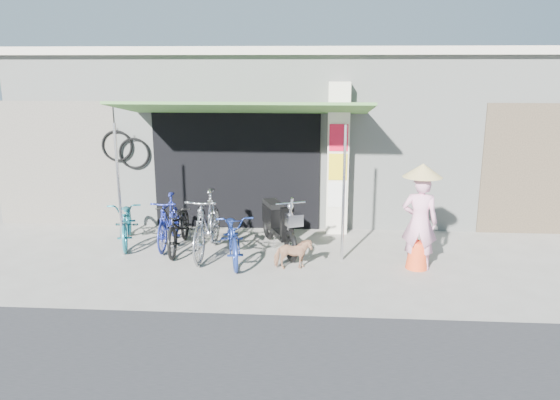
# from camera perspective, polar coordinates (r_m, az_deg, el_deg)

# --- Properties ---
(ground) EXTENTS (80.00, 80.00, 0.00)m
(ground) POSITION_cam_1_polar(r_m,az_deg,el_deg) (8.94, 0.85, -7.81)
(ground) COLOR gray
(ground) RESTS_ON ground
(bicycle_shop) EXTENTS (12.30, 5.30, 3.66)m
(bicycle_shop) POSITION_cam_1_polar(r_m,az_deg,el_deg) (13.47, 2.03, 7.65)
(bicycle_shop) COLOR #A1A59D
(bicycle_shop) RESTS_ON ground
(shop_pillar) EXTENTS (0.42, 0.44, 3.00)m
(shop_pillar) POSITION_cam_1_polar(r_m,az_deg,el_deg) (10.90, 6.05, 4.29)
(shop_pillar) COLOR silver
(shop_pillar) RESTS_ON ground
(awning) EXTENTS (4.60, 1.88, 2.72)m
(awning) POSITION_cam_1_polar(r_m,az_deg,el_deg) (10.04, -3.82, 9.35)
(awning) COLOR #407032
(awning) RESTS_ON ground
(neighbour_right) EXTENTS (2.60, 0.06, 2.60)m
(neighbour_right) POSITION_cam_1_polar(r_m,az_deg,el_deg) (11.97, 26.28, 2.82)
(neighbour_right) COLOR brown
(neighbour_right) RESTS_ON ground
(neighbour_left) EXTENTS (2.60, 0.06, 2.60)m
(neighbour_left) POSITION_cam_1_polar(r_m,az_deg,el_deg) (12.33, -22.35, 3.50)
(neighbour_left) COLOR #6B665B
(neighbour_left) RESTS_ON ground
(bike_teal) EXTENTS (1.01, 1.77, 0.88)m
(bike_teal) POSITION_cam_1_polar(r_m,az_deg,el_deg) (10.71, -15.69, -2.15)
(bike_teal) COLOR #196673
(bike_teal) RESTS_ON ground
(bike_blue) EXTENTS (0.48, 1.61, 0.96)m
(bike_blue) POSITION_cam_1_polar(r_m,az_deg,el_deg) (10.40, -11.57, -2.15)
(bike_blue) COLOR navy
(bike_blue) RESTS_ON ground
(bike_black) EXTENTS (0.69, 1.76, 0.91)m
(bike_black) POSITION_cam_1_polar(r_m,az_deg,el_deg) (10.17, -10.49, -2.62)
(bike_black) COLOR black
(bike_black) RESTS_ON ground
(bike_silver) EXTENTS (0.62, 1.92, 1.14)m
(bike_silver) POSITION_cam_1_polar(r_m,az_deg,el_deg) (9.77, -7.64, -2.48)
(bike_silver) COLOR #9E9FA3
(bike_silver) RESTS_ON ground
(bike_navy) EXTENTS (0.97, 1.82, 0.91)m
(bike_navy) POSITION_cam_1_polar(r_m,az_deg,el_deg) (9.46, -4.90, -3.70)
(bike_navy) COLOR navy
(bike_navy) RESTS_ON ground
(street_dog) EXTENTS (0.66, 0.39, 0.53)m
(street_dog) POSITION_cam_1_polar(r_m,az_deg,el_deg) (9.09, 1.36, -5.67)
(street_dog) COLOR #A58757
(street_dog) RESTS_ON ground
(moped) EXTENTS (0.88, 1.78, 1.06)m
(moped) POSITION_cam_1_polar(r_m,az_deg,el_deg) (10.00, -0.19, -2.51)
(moped) COLOR black
(moped) RESTS_ON ground
(nun) EXTENTS (0.65, 0.64, 1.78)m
(nun) POSITION_cam_1_polar(r_m,az_deg,el_deg) (9.23, 14.40, -1.80)
(nun) COLOR pink
(nun) RESTS_ON ground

